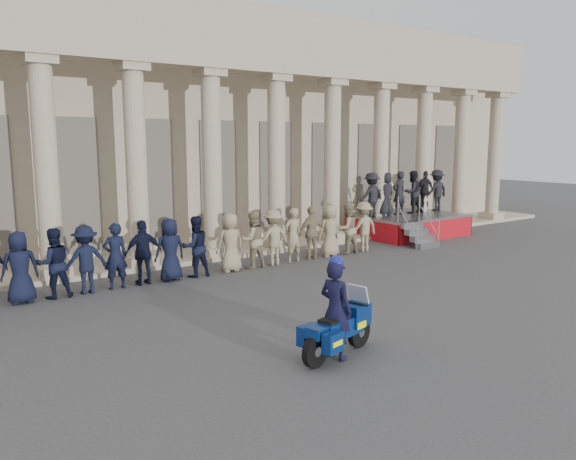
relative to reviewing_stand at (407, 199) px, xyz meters
The scene contains 6 objects.
ground 12.98m from the reviewing_stand, 143.70° to the right, with size 90.00×90.00×0.00m, color #3D3D3F.
building 12.94m from the reviewing_stand, 145.59° to the left, with size 40.00×12.50×9.00m.
officer_rank 12.30m from the reviewing_stand, behind, with size 17.97×0.69×1.81m.
reviewing_stand is the anchor object (origin of this frame).
motorcycle 14.38m from the reviewing_stand, 142.18° to the right, with size 1.94×0.98×1.26m.
rider 14.46m from the reviewing_stand, 142.35° to the right, with size 0.58×0.76×1.94m.
Camera 1 is at (-7.52, -8.78, 3.99)m, focal length 35.00 mm.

